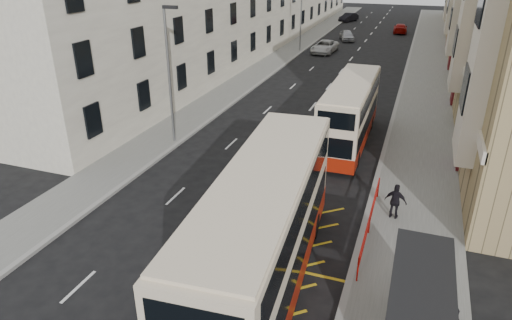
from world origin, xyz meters
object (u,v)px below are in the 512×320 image
at_px(white_van, 325,47).
at_px(car_dark, 349,17).
at_px(pedestrian_far, 396,201).
at_px(car_silver, 347,35).
at_px(bus_shelter, 425,306).
at_px(double_decker_rear, 350,113).
at_px(street_lamp_far, 302,11).
at_px(double_decker_front, 264,232).
at_px(street_lamp_near, 169,69).
at_px(car_red, 400,28).

distance_m(white_van, car_dark, 27.08).
distance_m(pedestrian_far, car_silver, 44.79).
xyz_separation_m(bus_shelter, car_silver, (-10.76, 51.49, -1.46)).
bearing_deg(double_decker_rear, car_silver, 99.62).
distance_m(double_decker_rear, car_silver, 36.18).
relative_size(street_lamp_far, double_decker_front, 0.68).
distance_m(street_lamp_near, white_van, 30.69).
xyz_separation_m(double_decker_rear, pedestrian_far, (3.40, -8.13, -1.03)).
xyz_separation_m(double_decker_front, pedestrian_far, (3.92, 6.19, -1.39)).
bearing_deg(street_lamp_far, car_dark, 87.59).
bearing_deg(street_lamp_far, white_van, 6.09).
height_order(pedestrian_far, car_dark, pedestrian_far).
bearing_deg(double_decker_front, car_silver, 92.11).
distance_m(white_van, car_red, 19.06).
height_order(bus_shelter, street_lamp_near, street_lamp_near).
distance_m(bus_shelter, white_van, 44.33).
xyz_separation_m(white_van, car_dark, (-1.70, 27.03, -0.01)).
bearing_deg(pedestrian_far, car_red, -75.97).
bearing_deg(bus_shelter, car_silver, 101.80).
bearing_deg(car_dark, pedestrian_far, -56.95).
distance_m(street_lamp_near, car_silver, 39.49).
xyz_separation_m(street_lamp_near, car_red, (10.16, 47.91, -3.98)).
distance_m(bus_shelter, double_decker_rear, 16.51).
relative_size(street_lamp_near, pedestrian_far, 4.94).
bearing_deg(bus_shelter, white_van, 105.50).
bearing_deg(pedestrian_far, white_van, -62.68).
bearing_deg(double_decker_front, white_van, 94.93).
bearing_deg(car_silver, pedestrian_far, -95.50).
height_order(double_decker_front, pedestrian_far, double_decker_front).
bearing_deg(white_van, car_silver, 86.54).
bearing_deg(car_silver, bus_shelter, -96.00).
bearing_deg(car_silver, street_lamp_far, -131.19).
bearing_deg(white_van, street_lamp_far, -170.37).
distance_m(double_decker_front, car_dark, 68.73).
bearing_deg(car_silver, white_van, -114.81).
bearing_deg(car_red, street_lamp_far, 57.43).
bearing_deg(car_silver, street_lamp_near, -113.55).
bearing_deg(double_decker_front, bus_shelter, -20.96).
bearing_deg(double_decker_front, street_lamp_near, 127.04).
relative_size(street_lamp_far, car_silver, 2.00).
bearing_deg(pedestrian_far, car_dark, -68.34).
height_order(street_lamp_near, double_decker_rear, street_lamp_near).
relative_size(double_decker_rear, car_red, 2.17).
bearing_deg(bus_shelter, pedestrian_far, 98.95).
relative_size(pedestrian_far, car_dark, 0.39).
bearing_deg(street_lamp_far, car_red, 60.43).
distance_m(street_lamp_near, pedestrian_far, 14.73).
relative_size(street_lamp_near, double_decker_front, 0.68).
bearing_deg(double_decker_rear, bus_shelter, -73.95).
bearing_deg(street_lamp_far, double_decker_front, -76.83).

